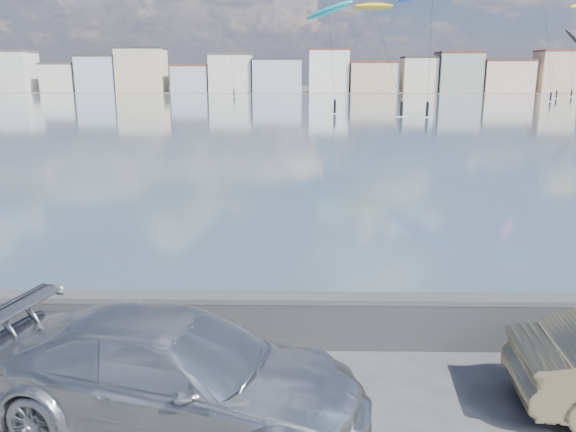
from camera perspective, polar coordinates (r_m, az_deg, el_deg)
The scene contains 8 objects.
bay_water at distance 98.56m, azimuth 0.41°, elevation 11.06°, with size 500.00×177.00×0.00m, color #2F4A55.
far_shore_strip at distance 206.99m, azimuth 0.79°, elevation 12.55°, with size 500.00×60.00×0.00m, color #4C473D.
seawall at distance 10.62m, azimuth -5.62°, elevation -10.19°, with size 400.00×0.36×1.08m.
far_buildings at distance 192.93m, azimuth 1.17°, elevation 14.24°, with size 240.79×13.26×14.60m.
car_silver at distance 8.46m, azimuth -11.44°, elevation -15.33°, with size 2.28×5.62×1.63m, color #AEB1B6.
kitesurfer_1 at distance 86.52m, azimuth 8.71°, elevation 20.18°, with size 8.41×17.59×15.74m.
kitesurfer_3 at distance 87.73m, azimuth 4.13°, elevation 20.01°, with size 8.63×14.01×16.15m.
kitesurfer_6 at distance 169.56m, azimuth 27.06°, elevation 15.66°, with size 7.04×9.39×17.48m.
Camera 1 is at (1.21, -6.93, 4.91)m, focal length 35.00 mm.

